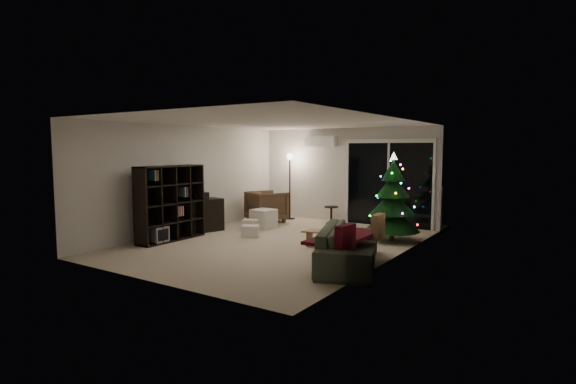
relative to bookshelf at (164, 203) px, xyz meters
name	(u,v)px	position (x,y,z in m)	size (l,w,h in m)	color
room	(330,190)	(2.71, 2.48, 0.22)	(6.50, 7.51, 2.60)	beige
bookshelf	(164,203)	(0.00, 0.00, 0.00)	(0.41, 1.60, 1.60)	black
media_cabinet	(197,216)	(0.00, 0.96, -0.41)	(0.46, 1.24, 0.77)	black
stereo	(196,196)	(0.00, 0.96, 0.05)	(0.39, 0.46, 0.16)	black
armchair	(267,206)	(0.48, 3.10, -0.38)	(0.89, 0.92, 0.83)	brown
ottoman	(264,219)	(0.96, 2.31, -0.57)	(0.51, 0.51, 0.46)	white
cardboard_box_a	(251,225)	(0.93, 1.82, -0.67)	(0.37, 0.29, 0.27)	white
cardboard_box_b	(251,231)	(1.42, 1.20, -0.67)	(0.37, 0.28, 0.26)	white
side_table	(331,215)	(2.05, 3.81, -0.58)	(0.36, 0.36, 0.45)	black
floor_lamp	(290,187)	(0.73, 3.85, 0.08)	(0.28, 0.28, 1.77)	black
sofa	(349,246)	(4.30, 0.19, -0.47)	(2.25, 0.88, 0.66)	#44503D
sofa_throw	(344,237)	(4.20, 0.19, -0.33)	(0.70, 1.62, 0.05)	#3E040B
cushion_a	(378,226)	(4.55, 0.84, -0.21)	(0.13, 0.43, 0.43)	#9B7643
cushion_b	(345,239)	(4.55, -0.46, -0.21)	(0.13, 0.43, 0.43)	#3E040B
coffee_table	(331,240)	(3.43, 1.20, -0.63)	(1.07, 0.37, 0.34)	brown
remote_a	(325,230)	(3.28, 1.20, -0.45)	(0.13, 0.04, 0.02)	black
remote_b	(337,231)	(3.53, 1.25, -0.45)	(0.12, 0.04, 0.02)	slate
christmas_tree	(393,197)	(4.17, 2.56, 0.14)	(1.17, 1.17, 1.89)	black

